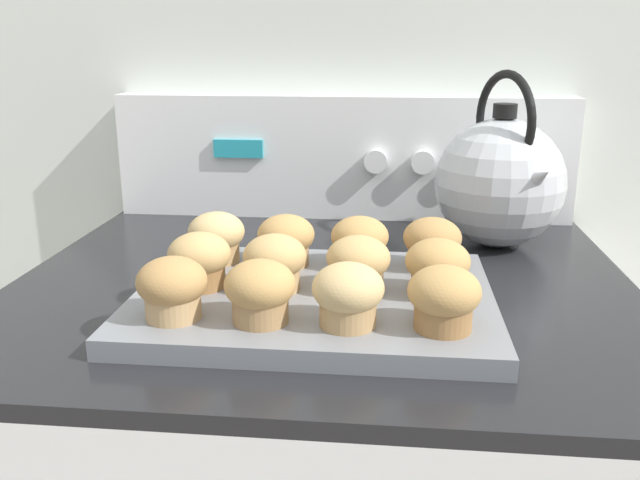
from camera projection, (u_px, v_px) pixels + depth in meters
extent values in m
cube|color=silver|center=(346.00, 24.00, 1.12)|extent=(8.00, 0.05, 2.40)
cube|color=black|center=(324.00, 283.00, 0.87)|extent=(0.77, 0.68, 0.02)
cube|color=white|center=(342.00, 157.00, 1.13)|extent=(0.76, 0.05, 0.20)
cube|color=teal|center=(238.00, 149.00, 1.12)|extent=(0.08, 0.01, 0.03)
cylinder|color=white|center=(376.00, 161.00, 1.09)|extent=(0.04, 0.02, 0.04)
cylinder|color=white|center=(423.00, 162.00, 1.09)|extent=(0.04, 0.02, 0.04)
cylinder|color=white|center=(471.00, 163.00, 1.08)|extent=(0.04, 0.02, 0.04)
cylinder|color=white|center=(519.00, 164.00, 1.07)|extent=(0.04, 0.02, 0.04)
cube|color=slate|center=(315.00, 300.00, 0.76)|extent=(0.39, 0.31, 0.02)
cylinder|color=tan|center=(173.00, 304.00, 0.68)|extent=(0.06, 0.06, 0.03)
ellipsoid|color=#B2844C|center=(172.00, 281.00, 0.67)|extent=(0.07, 0.07, 0.05)
cylinder|color=#A37A4C|center=(260.00, 307.00, 0.67)|extent=(0.06, 0.06, 0.03)
ellipsoid|color=tan|center=(260.00, 285.00, 0.66)|extent=(0.07, 0.07, 0.05)
cylinder|color=tan|center=(348.00, 311.00, 0.66)|extent=(0.06, 0.06, 0.03)
ellipsoid|color=tan|center=(348.00, 288.00, 0.65)|extent=(0.07, 0.07, 0.05)
cylinder|color=olive|center=(443.00, 314.00, 0.65)|extent=(0.06, 0.06, 0.03)
ellipsoid|color=tan|center=(444.00, 291.00, 0.64)|extent=(0.07, 0.07, 0.05)
cylinder|color=olive|center=(200.00, 274.00, 0.76)|extent=(0.06, 0.06, 0.03)
ellipsoid|color=tan|center=(199.00, 254.00, 0.75)|extent=(0.07, 0.07, 0.05)
cylinder|color=tan|center=(275.00, 276.00, 0.75)|extent=(0.06, 0.06, 0.03)
ellipsoid|color=tan|center=(275.00, 256.00, 0.75)|extent=(0.07, 0.07, 0.05)
cylinder|color=tan|center=(358.00, 278.00, 0.75)|extent=(0.06, 0.06, 0.03)
ellipsoid|color=tan|center=(358.00, 258.00, 0.74)|extent=(0.07, 0.07, 0.05)
cylinder|color=#A37A4C|center=(437.00, 282.00, 0.74)|extent=(0.06, 0.06, 0.03)
ellipsoid|color=tan|center=(438.00, 261.00, 0.73)|extent=(0.07, 0.07, 0.05)
cylinder|color=tan|center=(217.00, 250.00, 0.85)|extent=(0.06, 0.06, 0.03)
ellipsoid|color=tan|center=(216.00, 232.00, 0.84)|extent=(0.07, 0.07, 0.05)
cylinder|color=tan|center=(286.00, 253.00, 0.84)|extent=(0.06, 0.06, 0.03)
ellipsoid|color=tan|center=(286.00, 234.00, 0.83)|extent=(0.07, 0.07, 0.05)
cylinder|color=#A37A4C|center=(359.00, 255.00, 0.83)|extent=(0.06, 0.06, 0.03)
ellipsoid|color=tan|center=(360.00, 236.00, 0.82)|extent=(0.07, 0.07, 0.05)
cylinder|color=olive|center=(431.00, 256.00, 0.82)|extent=(0.06, 0.06, 0.03)
ellipsoid|color=#B2844C|center=(432.00, 238.00, 0.82)|extent=(0.07, 0.07, 0.05)
sphere|color=silver|center=(499.00, 183.00, 0.97)|extent=(0.19, 0.19, 0.19)
cylinder|color=black|center=(505.00, 111.00, 0.94)|extent=(0.03, 0.03, 0.02)
cone|color=silver|center=(536.00, 178.00, 0.89)|extent=(0.06, 0.08, 0.06)
torus|color=black|center=(504.00, 121.00, 0.95)|extent=(0.07, 0.13, 0.14)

